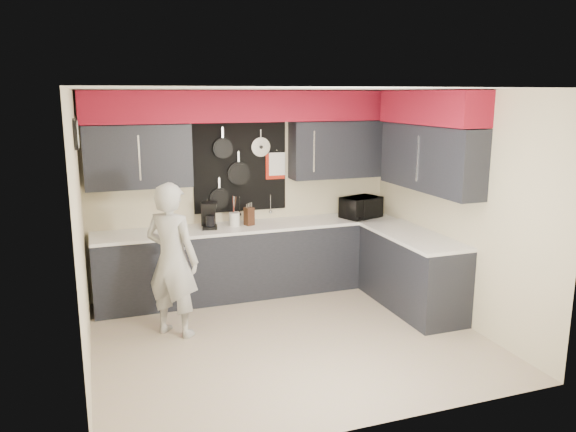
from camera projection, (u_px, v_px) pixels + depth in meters
name	position (u px, v px, depth m)	size (l,w,h in m)	color
ground	(289.00, 338.00, 6.00)	(4.00, 4.00, 0.00)	tan
back_wall_assembly	(247.00, 138.00, 7.04)	(4.00, 0.36, 2.60)	beige
right_wall_assembly	(433.00, 148.00, 6.43)	(0.36, 3.50, 2.60)	beige
left_wall_assembly	(81.00, 231.00, 5.08)	(0.05, 3.50, 2.60)	beige
base_cabinets	(295.00, 263.00, 7.10)	(3.95, 2.20, 0.92)	black
microwave	(361.00, 207.00, 7.52)	(0.51, 0.35, 0.28)	black
knife_block	(249.00, 216.00, 7.10)	(0.10, 0.10, 0.23)	#362011
utensil_crock	(234.00, 219.00, 7.06)	(0.13, 0.13, 0.17)	silver
coffee_maker	(209.00, 215.00, 6.94)	(0.22, 0.25, 0.33)	black
person	(172.00, 260.00, 5.92)	(0.61, 0.40, 1.67)	#B1B1AE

